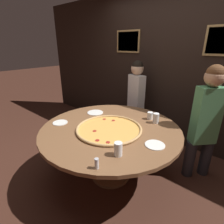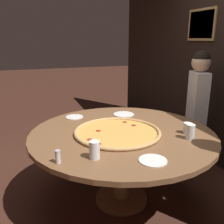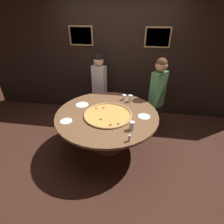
# 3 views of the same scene
# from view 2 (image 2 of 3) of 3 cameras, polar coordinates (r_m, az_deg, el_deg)

# --- Properties ---
(ground_plane) EXTENTS (24.00, 24.00, 0.00)m
(ground_plane) POSITION_cam_2_polar(r_m,az_deg,el_deg) (2.70, 2.15, -19.34)
(ground_plane) COLOR #422319
(dining_table) EXTENTS (1.72, 1.72, 0.74)m
(dining_table) POSITION_cam_2_polar(r_m,az_deg,el_deg) (2.39, 2.31, -7.11)
(dining_table) COLOR brown
(dining_table) RESTS_ON ground_plane
(giant_pizza) EXTENTS (0.80, 0.80, 0.03)m
(giant_pizza) POSITION_cam_2_polar(r_m,az_deg,el_deg) (2.30, 1.24, -4.59)
(giant_pizza) COLOR #E5A84C
(giant_pizza) RESTS_ON dining_table
(drink_cup_far_right) EXTENTS (0.08, 0.08, 0.13)m
(drink_cup_far_right) POSITION_cam_2_polar(r_m,az_deg,el_deg) (1.82, -4.03, -8.65)
(drink_cup_far_right) COLOR white
(drink_cup_far_right) RESTS_ON dining_table
(drink_cup_beside_pizza) EXTENTS (0.08, 0.08, 0.10)m
(drink_cup_beside_pizza) POSITION_cam_2_polar(r_m,az_deg,el_deg) (2.39, 16.87, -3.55)
(drink_cup_beside_pizza) COLOR white
(drink_cup_beside_pizza) RESTS_ON dining_table
(drink_cup_front_edge) EXTENTS (0.08, 0.08, 0.13)m
(drink_cup_front_edge) POSITION_cam_2_polar(r_m,az_deg,el_deg) (2.26, 17.44, -4.32)
(drink_cup_front_edge) COLOR white
(drink_cup_front_edge) RESTS_ON dining_table
(white_plate_beside_cup) EXTENTS (0.20, 0.20, 0.01)m
(white_plate_beside_cup) POSITION_cam_2_polar(r_m,az_deg,el_deg) (1.83, 9.32, -10.87)
(white_plate_beside_cup) COLOR white
(white_plate_beside_cup) RESTS_ON dining_table
(white_plate_left_side) EXTENTS (0.23, 0.23, 0.01)m
(white_plate_left_side) POSITION_cam_2_polar(r_m,az_deg,el_deg) (2.86, 2.68, -0.52)
(white_plate_left_side) COLOR white
(white_plate_left_side) RESTS_ON dining_table
(white_plate_right_side) EXTENTS (0.19, 0.19, 0.01)m
(white_plate_right_side) POSITION_cam_2_polar(r_m,az_deg,el_deg) (2.79, -8.60, -1.13)
(white_plate_right_side) COLOR white
(white_plate_right_side) RESTS_ON dining_table
(condiment_shaker) EXTENTS (0.04, 0.04, 0.10)m
(condiment_shaker) POSITION_cam_2_polar(r_m,az_deg,el_deg) (1.80, -12.28, -9.95)
(condiment_shaker) COLOR silver
(condiment_shaker) RESTS_ON dining_table
(diner_far_left) EXTENTS (0.38, 0.25, 1.45)m
(diner_far_left) POSITION_cam_2_polar(r_m,az_deg,el_deg) (3.18, 18.87, 1.84)
(diner_far_left) COLOR #232328
(diner_far_left) RESTS_ON ground_plane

